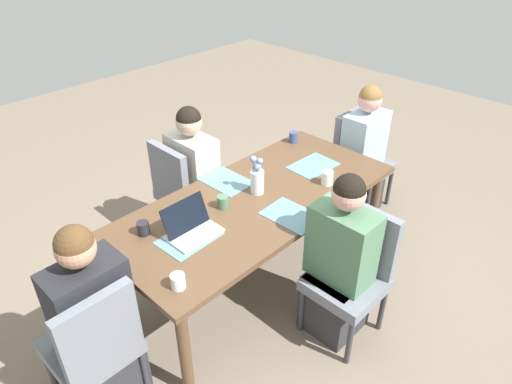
{
  "coord_description": "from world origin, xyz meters",
  "views": [
    {
      "loc": [
        -1.91,
        -1.84,
        2.49
      ],
      "look_at": [
        0.0,
        0.0,
        0.78
      ],
      "focal_mm": 32.24,
      "sensor_mm": 36.0,
      "label": 1
    }
  ],
  "objects": [
    {
      "name": "dining_table",
      "position": [
        0.0,
        0.0,
        0.66
      ],
      "size": [
        2.12,
        0.94,
        0.73
      ],
      "color": "brown",
      "rests_on": "ground_plane"
    },
    {
      "name": "coffee_mug_near_right",
      "position": [
        -0.91,
        -0.3,
        0.77
      ],
      "size": [
        0.08,
        0.08,
        0.08
      ],
      "primitive_type": "cylinder",
      "color": "white",
      "rests_on": "dining_table"
    },
    {
      "name": "chair_head_right_left_mid",
      "position": [
        1.41,
        0.06,
        0.5
      ],
      "size": [
        0.44,
        0.44,
        0.9
      ],
      "color": "slate",
      "rests_on": "ground_plane"
    },
    {
      "name": "coffee_mug_near_left",
      "position": [
        0.84,
        0.37,
        0.78
      ],
      "size": [
        0.07,
        0.07,
        0.09
      ],
      "primitive_type": "cylinder",
      "color": "#33477A",
      "rests_on": "dining_table"
    },
    {
      "name": "flower_vase",
      "position": [
        0.06,
        0.05,
        0.85
      ],
      "size": [
        0.1,
        0.1,
        0.28
      ],
      "color": "silver",
      "rests_on": "dining_table"
    },
    {
      "name": "coffee_mug_far_left",
      "position": [
        0.49,
        -0.24,
        0.78
      ],
      "size": [
        0.09,
        0.09,
        0.1
      ],
      "primitive_type": "cylinder",
      "color": "white",
      "rests_on": "dining_table"
    },
    {
      "name": "placemat_far_left_near",
      "position": [
        0.01,
        0.31,
        0.73
      ],
      "size": [
        0.27,
        0.37,
        0.0
      ],
      "primitive_type": "cube",
      "rotation": [
        0.0,
        0.0,
        -1.55
      ],
      "color": "slate",
      "rests_on": "dining_table"
    },
    {
      "name": "coffee_mug_centre_left",
      "position": [
        -0.77,
        0.22,
        0.78
      ],
      "size": [
        0.08,
        0.08,
        0.09
      ],
      "primitive_type": "cylinder",
      "color": "#232328",
      "rests_on": "dining_table"
    },
    {
      "name": "person_far_left_near",
      "position": [
        0.02,
        0.72,
        0.53
      ],
      "size": [
        0.36,
        0.4,
        1.19
      ],
      "color": "#2D2D33",
      "rests_on": "ground_plane"
    },
    {
      "name": "chair_head_left_left_far",
      "position": [
        -1.34,
        -0.11,
        0.5
      ],
      "size": [
        0.44,
        0.44,
        0.9
      ],
      "color": "slate",
      "rests_on": "ground_plane"
    },
    {
      "name": "person_head_right_left_mid",
      "position": [
        1.35,
        -0.01,
        0.53
      ],
      "size": [
        0.4,
        0.36,
        1.19
      ],
      "color": "#2D2D33",
      "rests_on": "ground_plane"
    },
    {
      "name": "person_near_right_near",
      "position": [
        0.03,
        -0.7,
        0.53
      ],
      "size": [
        0.36,
        0.4,
        1.19
      ],
      "color": "#2D2D33",
      "rests_on": "ground_plane"
    },
    {
      "name": "phone_black",
      "position": [
        0.63,
        -0.33,
        0.74
      ],
      "size": [
        0.17,
        0.12,
        0.01
      ],
      "primitive_type": "cube",
      "rotation": [
        0.0,
        0.0,
        0.35
      ],
      "color": "black",
      "rests_on": "dining_table"
    },
    {
      "name": "placemat_head_left_left_far",
      "position": [
        -0.6,
        -0.02,
        0.73
      ],
      "size": [
        0.37,
        0.28,
        0.0
      ],
      "primitive_type": "cube",
      "rotation": [
        0.0,
        0.0,
        0.04
      ],
      "color": "slate",
      "rests_on": "dining_table"
    },
    {
      "name": "placemat_head_right_left_mid",
      "position": [
        0.63,
        -0.01,
        0.73
      ],
      "size": [
        0.37,
        0.28,
        0.0
      ],
      "primitive_type": "cube",
      "rotation": [
        0.0,
        0.0,
        3.09
      ],
      "color": "slate",
      "rests_on": "dining_table"
    },
    {
      "name": "laptop_head_left_left_far",
      "position": [
        -0.56,
        0.01,
        0.78
      ],
      "size": [
        0.32,
        0.22,
        0.2
      ],
      "color": "silver",
      "rests_on": "dining_table"
    },
    {
      "name": "ground_plane",
      "position": [
        0.0,
        0.0,
        0.0
      ],
      "size": [
        10.0,
        10.0,
        0.0
      ],
      "primitive_type": "plane",
      "color": "#756656"
    },
    {
      "name": "chair_near_right_near",
      "position": [
        0.1,
        -0.76,
        0.5
      ],
      "size": [
        0.44,
        0.44,
        0.9
      ],
      "color": "slate",
      "rests_on": "ground_plane"
    },
    {
      "name": "chair_far_left_near",
      "position": [
        -0.05,
        0.78,
        0.5
      ],
      "size": [
        0.44,
        0.44,
        0.9
      ],
      "color": "slate",
      "rests_on": "ground_plane"
    },
    {
      "name": "person_head_left_left_far",
      "position": [
        -1.28,
        -0.03,
        0.53
      ],
      "size": [
        0.4,
        0.36,
        1.19
      ],
      "color": "#2D2D33",
      "rests_on": "ground_plane"
    },
    {
      "name": "placemat_near_right_near",
      "position": [
        0.01,
        -0.31,
        0.73
      ],
      "size": [
        0.28,
        0.37,
        0.0
      ],
      "primitive_type": "cube",
      "rotation": [
        0.0,
        0.0,
        1.61
      ],
      "color": "slate",
      "rests_on": "dining_table"
    },
    {
      "name": "coffee_mug_centre_right",
      "position": [
        -0.23,
        0.08,
        0.78
      ],
      "size": [
        0.08,
        0.08,
        0.09
      ],
      "primitive_type": "cylinder",
      "color": "#47704C",
      "rests_on": "dining_table"
    }
  ]
}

